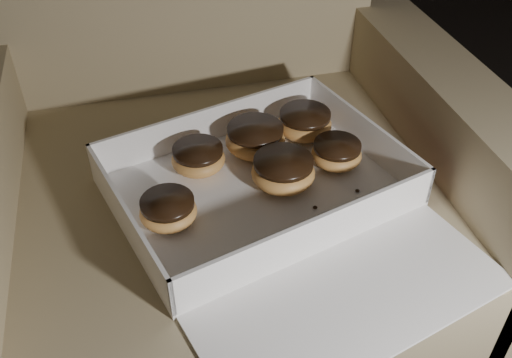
{
  "coord_description": "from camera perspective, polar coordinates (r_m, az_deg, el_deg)",
  "views": [
    {
      "loc": [
        -0.06,
        -0.61,
        1.01
      ],
      "look_at": [
        0.1,
        0.05,
        0.44
      ],
      "focal_mm": 40.0,
      "sensor_mm": 36.0,
      "label": 1
    }
  ],
  "objects": [
    {
      "name": "armchair",
      "position": [
        1.07,
        -3.64,
        -2.42
      ],
      "size": [
        0.89,
        0.75,
        0.93
      ],
      "color": "tan",
      "rests_on": "floor"
    },
    {
      "name": "bakery_box",
      "position": [
        0.87,
        1.71,
        -2.28
      ],
      "size": [
        0.54,
        0.6,
        0.07
      ],
      "rotation": [
        0.0,
        0.0,
        0.28
      ],
      "color": "white",
      "rests_on": "armchair"
    },
    {
      "name": "donut_a",
      "position": [
        1.0,
        4.88,
        5.61
      ],
      "size": [
        0.1,
        0.1,
        0.05
      ],
      "color": "#D6904B",
      "rests_on": "bakery_box"
    },
    {
      "name": "donut_b",
      "position": [
        0.96,
        -0.07,
        4.05
      ],
      "size": [
        0.1,
        0.1,
        0.05
      ],
      "color": "#D6904B",
      "rests_on": "bakery_box"
    },
    {
      "name": "donut_c",
      "position": [
        0.93,
        -5.8,
        2.12
      ],
      "size": [
        0.09,
        0.09,
        0.04
      ],
      "color": "#D6904B",
      "rests_on": "bakery_box"
    },
    {
      "name": "donut_d",
      "position": [
        0.94,
        8.06,
        2.58
      ],
      "size": [
        0.08,
        0.08,
        0.04
      ],
      "color": "#D6904B",
      "rests_on": "bakery_box"
    },
    {
      "name": "donut_e",
      "position": [
        0.89,
        2.73,
        0.8
      ],
      "size": [
        0.1,
        0.1,
        0.05
      ],
      "color": "#D6904B",
      "rests_on": "bakery_box"
    },
    {
      "name": "donut_f",
      "position": [
        0.84,
        -8.78,
        -3.1
      ],
      "size": [
        0.08,
        0.08,
        0.04
      ],
      "color": "#D6904B",
      "rests_on": "bakery_box"
    },
    {
      "name": "crumb_a",
      "position": [
        0.87,
        5.93,
        -2.84
      ],
      "size": [
        0.01,
        0.01,
        0.0
      ],
      "primitive_type": "ellipsoid",
      "color": "black",
      "rests_on": "bakery_box"
    },
    {
      "name": "crumb_b",
      "position": [
        0.77,
        -7.43,
        -9.83
      ],
      "size": [
        0.01,
        0.01,
        0.0
      ],
      "primitive_type": "ellipsoid",
      "color": "black",
      "rests_on": "bakery_box"
    },
    {
      "name": "crumb_c",
      "position": [
        0.9,
        10.11,
        -1.16
      ],
      "size": [
        0.01,
        0.01,
        0.0
      ],
      "primitive_type": "ellipsoid",
      "color": "black",
      "rests_on": "bakery_box"
    }
  ]
}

